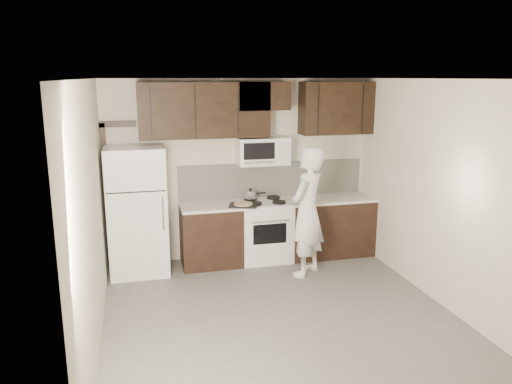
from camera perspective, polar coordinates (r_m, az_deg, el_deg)
name	(u,v)px	position (r m, az deg, el deg)	size (l,w,h in m)	color
floor	(283,320)	(5.91, 3.05, -14.38)	(4.50, 4.50, 0.00)	#595754
back_wall	(240,170)	(7.55, -1.81, 2.57)	(4.00, 4.00, 0.00)	beige
ceiling	(286,79)	(5.25, 3.42, 12.77)	(4.50, 4.50, 0.00)	white
counter_run	(284,229)	(7.63, 3.17, -4.26)	(2.95, 0.64, 0.91)	black
stove	(264,230)	(7.54, 0.97, -4.40)	(0.76, 0.66, 0.94)	white
backsplash	(272,179)	(7.69, 1.86, 1.48)	(2.90, 0.02, 0.54)	beige
upper_cabinets	(256,108)	(7.32, 0.04, 9.60)	(3.48, 0.35, 0.78)	black
microwave	(263,151)	(7.39, 0.77, 4.70)	(0.76, 0.42, 0.40)	white
refrigerator	(137,211)	(7.14, -13.42, -2.11)	(0.80, 0.76, 1.80)	white
door_trim	(109,183)	(7.38, -16.47, 0.98)	(0.50, 0.08, 2.12)	black
saucepan	(251,195)	(7.50, -0.63, -0.35)	(0.33, 0.19, 0.18)	silver
baking_tray	(243,205)	(7.16, -1.46, -1.52)	(0.40, 0.30, 0.02)	black
pizza	(243,204)	(7.16, -1.46, -1.37)	(0.27, 0.27, 0.02)	beige
person	(307,212)	(6.90, 5.85, -2.28)	(0.66, 0.43, 1.81)	silver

